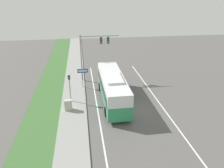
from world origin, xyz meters
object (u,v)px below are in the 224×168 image
Objects in this scene: bus at (113,87)px; utility_cabinet at (68,105)px; signal_gantry at (92,49)px; street_sign at (82,74)px; pedestrian_signal at (70,84)px.

utility_cabinet is (-5.03, -1.63, -1.13)m from bus.
signal_gantry reaches higher than street_sign.
bus is at bearing -5.19° from pedestrian_signal.
bus is 3.16× the size of pedestrian_signal.
utility_cabinet is (-3.21, -8.52, -3.93)m from signal_gantry.
bus is 3.93× the size of street_sign.
pedestrian_signal is at bearing 174.81° from bus.
utility_cabinet is at bearing -95.10° from pedestrian_signal.
signal_gantry is (-1.81, 6.89, 2.81)m from bus.
pedestrian_signal is (-4.84, 0.44, 0.39)m from bus.
pedestrian_signal is at bearing -110.41° from street_sign.
signal_gantry is at bearing 64.86° from pedestrian_signal.
signal_gantry is 2.49× the size of street_sign.
bus is 7.66m from signal_gantry.
pedestrian_signal is 1.25× the size of street_sign.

